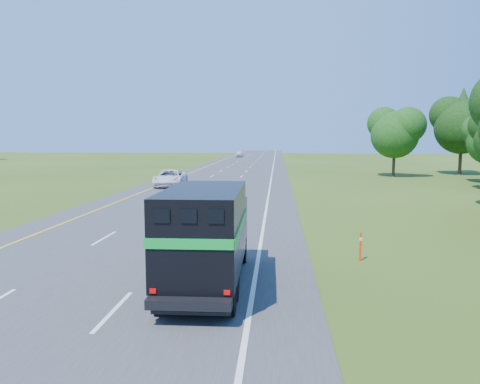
{
  "coord_description": "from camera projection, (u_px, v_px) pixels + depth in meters",
  "views": [
    {
      "loc": [
        6.21,
        -0.85,
        4.67
      ],
      "look_at": [
        4.22,
        24.0,
        1.81
      ],
      "focal_mm": 35.0,
      "sensor_mm": 36.0,
      "label": 1
    }
  ],
  "objects": [
    {
      "name": "white_suv",
      "position": [
        170.0,
        178.0,
        45.33
      ],
      "size": [
        2.95,
        5.92,
        1.61
      ],
      "primitive_type": "imported",
      "rotation": [
        0.0,
        0.0,
        0.05
      ],
      "color": "white",
      "rests_on": "road"
    },
    {
      "name": "road",
      "position": [
        221.0,
        181.0,
        51.38
      ],
      "size": [
        15.0,
        260.0,
        0.04
      ],
      "primitive_type": "cube",
      "color": "#38383A",
      "rests_on": "ground"
    },
    {
      "name": "horse_truck",
      "position": [
        207.0,
        233.0,
        14.62
      ],
      "size": [
        2.36,
        7.15,
        3.15
      ],
      "rotation": [
        0.0,
        0.0,
        0.01
      ],
      "color": "black",
      "rests_on": "road"
    },
    {
      "name": "delineator",
      "position": [
        361.0,
        246.0,
        17.88
      ],
      "size": [
        0.09,
        0.05,
        1.1
      ],
      "color": "red",
      "rests_on": "ground"
    },
    {
      "name": "far_car",
      "position": [
        239.0,
        154.0,
        116.73
      ],
      "size": [
        2.07,
        4.66,
        1.56
      ],
      "primitive_type": "imported",
      "rotation": [
        0.0,
        0.0,
        0.05
      ],
      "color": "silver",
      "rests_on": "road"
    },
    {
      "name": "lane_markings",
      "position": [
        221.0,
        181.0,
        51.38
      ],
      "size": [
        11.15,
        260.0,
        0.01
      ],
      "color": "yellow",
      "rests_on": "road"
    }
  ]
}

